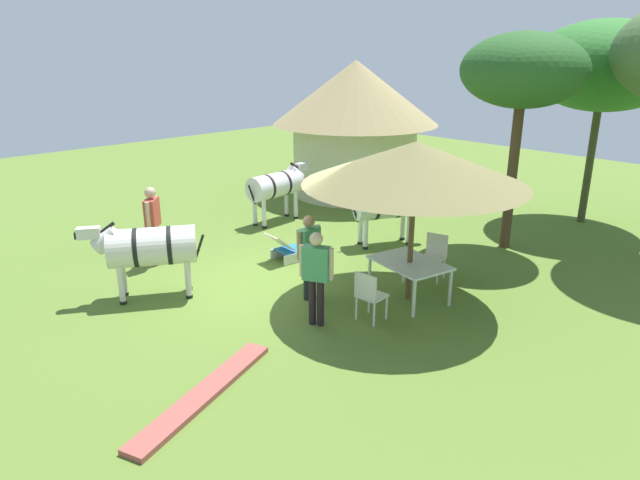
{
  "coord_description": "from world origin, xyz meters",
  "views": [
    {
      "loc": [
        8.23,
        -6.61,
        4.54
      ],
      "look_at": [
        0.8,
        0.47,
        1.0
      ],
      "focal_mm": 32.15,
      "sensor_mm": 36.0,
      "label": 1
    }
  ],
  "objects_px": {
    "guest_behind_table": "(309,249)",
    "acacia_tree_behind_hut": "(605,66)",
    "guest_beside_umbrella": "(316,270)",
    "zebra_by_umbrella": "(149,247)",
    "patio_chair_east_end": "(369,293)",
    "shade_umbrella": "(415,163)",
    "striped_lounge_chair": "(286,249)",
    "acacia_tree_far_lawn": "(523,72)",
    "patio_dining_table": "(410,266)",
    "standing_watcher": "(153,219)",
    "thatched_hut": "(355,119)",
    "patio_chair_near_hut": "(435,253)",
    "zebra_toward_hut": "(277,185)",
    "zebra_nearest_camera": "(388,205)"
  },
  "relations": [
    {
      "from": "shade_umbrella",
      "to": "standing_watcher",
      "type": "distance_m",
      "value": 5.69
    },
    {
      "from": "thatched_hut",
      "to": "shade_umbrella",
      "type": "height_order",
      "value": "thatched_hut"
    },
    {
      "from": "patio_dining_table",
      "to": "striped_lounge_chair",
      "type": "relative_size",
      "value": 1.86
    },
    {
      "from": "patio_dining_table",
      "to": "guest_beside_umbrella",
      "type": "bearing_deg",
      "value": -102.19
    },
    {
      "from": "standing_watcher",
      "to": "patio_chair_east_end",
      "type": "bearing_deg",
      "value": 60.26
    },
    {
      "from": "zebra_nearest_camera",
      "to": "guest_behind_table",
      "type": "bearing_deg",
      "value": -46.83
    },
    {
      "from": "standing_watcher",
      "to": "acacia_tree_far_lawn",
      "type": "xyz_separation_m",
      "value": [
        4.62,
        6.49,
        2.93
      ]
    },
    {
      "from": "patio_chair_near_hut",
      "to": "striped_lounge_chair",
      "type": "height_order",
      "value": "patio_chair_near_hut"
    },
    {
      "from": "guest_behind_table",
      "to": "acacia_tree_behind_hut",
      "type": "bearing_deg",
      "value": -14.75
    },
    {
      "from": "patio_chair_near_hut",
      "to": "acacia_tree_behind_hut",
      "type": "distance_m",
      "value": 7.02
    },
    {
      "from": "guest_beside_umbrella",
      "to": "guest_behind_table",
      "type": "height_order",
      "value": "guest_beside_umbrella"
    },
    {
      "from": "guest_beside_umbrella",
      "to": "patio_chair_near_hut",
      "type": "bearing_deg",
      "value": 59.66
    },
    {
      "from": "shade_umbrella",
      "to": "patio_dining_table",
      "type": "height_order",
      "value": "shade_umbrella"
    },
    {
      "from": "patio_dining_table",
      "to": "zebra_by_umbrella",
      "type": "height_order",
      "value": "zebra_by_umbrella"
    },
    {
      "from": "acacia_tree_behind_hut",
      "to": "zebra_toward_hut",
      "type": "bearing_deg",
      "value": -133.56
    },
    {
      "from": "patio_dining_table",
      "to": "patio_chair_near_hut",
      "type": "relative_size",
      "value": 1.73
    },
    {
      "from": "zebra_toward_hut",
      "to": "acacia_tree_far_lawn",
      "type": "xyz_separation_m",
      "value": [
        5.24,
        2.58,
        2.97
      ]
    },
    {
      "from": "shade_umbrella",
      "to": "zebra_by_umbrella",
      "type": "height_order",
      "value": "shade_umbrella"
    },
    {
      "from": "guest_behind_table",
      "to": "acacia_tree_behind_hut",
      "type": "distance_m",
      "value": 9.24
    },
    {
      "from": "shade_umbrella",
      "to": "acacia_tree_far_lawn",
      "type": "bearing_deg",
      "value": 93.54
    },
    {
      "from": "patio_chair_near_hut",
      "to": "acacia_tree_behind_hut",
      "type": "xyz_separation_m",
      "value": [
        0.43,
        6.09,
        3.48
      ]
    },
    {
      "from": "guest_beside_umbrella",
      "to": "zebra_by_umbrella",
      "type": "distance_m",
      "value": 3.27
    },
    {
      "from": "patio_chair_east_end",
      "to": "acacia_tree_far_lawn",
      "type": "xyz_separation_m",
      "value": [
        -0.35,
        5.18,
        3.44
      ]
    },
    {
      "from": "guest_beside_umbrella",
      "to": "acacia_tree_far_lawn",
      "type": "xyz_separation_m",
      "value": [
        0.18,
        5.91,
        2.96
      ]
    },
    {
      "from": "thatched_hut",
      "to": "guest_behind_table",
      "type": "distance_m",
      "value": 8.21
    },
    {
      "from": "guest_behind_table",
      "to": "striped_lounge_chair",
      "type": "height_order",
      "value": "guest_behind_table"
    },
    {
      "from": "shade_umbrella",
      "to": "guest_behind_table",
      "type": "distance_m",
      "value": 2.44
    },
    {
      "from": "patio_dining_table",
      "to": "zebra_toward_hut",
      "type": "xyz_separation_m",
      "value": [
        -5.49,
        1.37,
        0.33
      ]
    },
    {
      "from": "guest_behind_table",
      "to": "thatched_hut",
      "type": "bearing_deg",
      "value": 31.98
    },
    {
      "from": "patio_chair_near_hut",
      "to": "guest_beside_umbrella",
      "type": "distance_m",
      "value": 3.19
    },
    {
      "from": "acacia_tree_far_lawn",
      "to": "thatched_hut",
      "type": "bearing_deg",
      "value": 168.96
    },
    {
      "from": "striped_lounge_chair",
      "to": "acacia_tree_behind_hut",
      "type": "bearing_deg",
      "value": 71.91
    },
    {
      "from": "patio_dining_table",
      "to": "guest_behind_table",
      "type": "xyz_separation_m",
      "value": [
        -1.29,
        -1.33,
        0.31
      ]
    },
    {
      "from": "shade_umbrella",
      "to": "patio_chair_east_end",
      "type": "bearing_deg",
      "value": -85.32
    },
    {
      "from": "patio_chair_east_end",
      "to": "zebra_by_umbrella",
      "type": "bearing_deg",
      "value": -152.4
    },
    {
      "from": "shade_umbrella",
      "to": "standing_watcher",
      "type": "bearing_deg",
      "value": -152.42
    },
    {
      "from": "patio_chair_east_end",
      "to": "thatched_hut",
      "type": "bearing_deg",
      "value": 130.14
    },
    {
      "from": "thatched_hut",
      "to": "guest_beside_umbrella",
      "type": "xyz_separation_m",
      "value": [
        5.78,
        -7.07,
        -1.33
      ]
    },
    {
      "from": "patio_dining_table",
      "to": "patio_chair_near_hut",
      "type": "bearing_deg",
      "value": 103.77
    },
    {
      "from": "patio_dining_table",
      "to": "zebra_by_umbrella",
      "type": "distance_m",
      "value": 4.8
    },
    {
      "from": "standing_watcher",
      "to": "striped_lounge_chair",
      "type": "relative_size",
      "value": 2.05
    },
    {
      "from": "standing_watcher",
      "to": "acacia_tree_behind_hut",
      "type": "xyz_separation_m",
      "value": [
        5.0,
        9.82,
        2.97
      ]
    },
    {
      "from": "patio_dining_table",
      "to": "zebra_nearest_camera",
      "type": "distance_m",
      "value": 3.1
    },
    {
      "from": "guest_beside_umbrella",
      "to": "acacia_tree_behind_hut",
      "type": "height_order",
      "value": "acacia_tree_behind_hut"
    },
    {
      "from": "guest_behind_table",
      "to": "striped_lounge_chair",
      "type": "xyz_separation_m",
      "value": [
        -1.82,
        0.99,
        -0.71
      ]
    },
    {
      "from": "guest_beside_umbrella",
      "to": "acacia_tree_behind_hut",
      "type": "xyz_separation_m",
      "value": [
        0.56,
        9.24,
        3.01
      ]
    },
    {
      "from": "thatched_hut",
      "to": "zebra_by_umbrella",
      "type": "distance_m",
      "value": 9.08
    },
    {
      "from": "thatched_hut",
      "to": "zebra_by_umbrella",
      "type": "height_order",
      "value": "thatched_hut"
    },
    {
      "from": "patio_chair_east_end",
      "to": "patio_chair_near_hut",
      "type": "height_order",
      "value": "same"
    },
    {
      "from": "shade_umbrella",
      "to": "zebra_toward_hut",
      "type": "xyz_separation_m",
      "value": [
        -5.49,
        1.37,
        -1.58
      ]
    }
  ]
}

